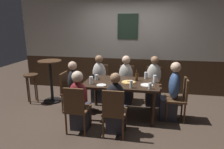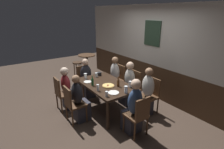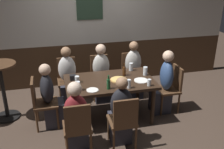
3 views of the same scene
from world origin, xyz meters
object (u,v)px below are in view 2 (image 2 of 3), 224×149
(person_mid_near, at_px, (79,102))
(plate_white_small, at_px, (88,82))
(chair_left_far, at_px, (118,78))
(condiment_caddy, at_px, (99,74))
(person_mid_far, at_px, (128,86))
(pint_glass_pale, at_px, (96,75))
(pizza, at_px, (108,86))
(person_head_west, at_px, (87,81))
(bar_stool, at_px, (78,66))
(dining_table, at_px, (106,87))
(chair_head_east, at_px, (139,114))
(pint_glass_amber, at_px, (130,84))
(highball_clear, at_px, (107,94))
(plate_white_large, at_px, (114,93))
(chair_right_far, at_px, (151,94))
(beer_glass_tall, at_px, (98,88))
(side_bar_table, at_px, (87,67))
(person_right_far, at_px, (146,95))
(chair_left_near, at_px, (62,92))
(chair_mid_near, at_px, (73,103))
(tumbler_water, at_px, (85,77))
(person_left_near, at_px, (68,91))
(tumbler_short, at_px, (126,90))
(person_head_east, at_px, (133,110))
(chair_mid_far, at_px, (133,85))
(beer_bottle_brown, at_px, (118,83))
(chair_head_west, at_px, (84,79))
(person_left_far, at_px, (114,79))

(person_mid_near, xyz_separation_m, plate_white_small, (-0.36, 0.41, 0.28))
(chair_left_far, height_order, condiment_caddy, chair_left_far)
(person_mid_far, relative_size, pint_glass_pale, 10.57)
(pizza, bearing_deg, person_head_west, 178.72)
(person_head_west, xyz_separation_m, bar_stool, (-1.26, 0.29, 0.09))
(dining_table, height_order, chair_head_east, chair_head_east)
(pint_glass_amber, bearing_deg, highball_clear, -82.76)
(pizza, distance_m, plate_white_large, 0.39)
(plate_white_small, bearing_deg, chair_head_east, 11.43)
(chair_right_far, height_order, beer_glass_tall, beer_glass_tall)
(chair_left_far, height_order, side_bar_table, side_bar_table)
(side_bar_table, relative_size, bar_stool, 1.46)
(chair_right_far, bearing_deg, side_bar_table, -169.91)
(person_head_west, bearing_deg, person_mid_near, -35.20)
(beer_glass_tall, distance_m, condiment_caddy, 1.01)
(dining_table, relative_size, person_right_far, 1.30)
(chair_left_far, xyz_separation_m, chair_left_near, (0.00, -1.76, 0.00))
(condiment_caddy, height_order, side_bar_table, side_bar_table)
(chair_left_near, xyz_separation_m, pint_glass_amber, (1.17, 1.24, 0.31))
(chair_mid_near, xyz_separation_m, tumbler_water, (-0.58, 0.63, 0.31))
(chair_mid_near, distance_m, plate_white_small, 0.72)
(person_left_near, distance_m, pint_glass_pale, 0.85)
(dining_table, bearing_deg, pizza, -9.82)
(chair_right_far, distance_m, tumbler_short, 0.86)
(person_mid_far, relative_size, tumbler_water, 7.78)
(person_mid_far, bearing_deg, chair_right_far, 13.45)
(pizza, bearing_deg, tumbler_water, -162.76)
(chair_right_far, xyz_separation_m, person_head_east, (0.35, -0.88, 0.01))
(person_right_far, relative_size, pizza, 4.10)
(pint_glass_amber, bearing_deg, beer_glass_tall, -109.81)
(person_mid_near, relative_size, pint_glass_pale, 10.13)
(beer_glass_tall, relative_size, plate_white_small, 0.78)
(dining_table, xyz_separation_m, tumbler_water, (-0.58, -0.25, 0.15))
(person_mid_far, distance_m, pizza, 0.80)
(chair_right_far, bearing_deg, chair_left_near, -127.38)
(chair_mid_far, relative_size, pint_glass_pale, 7.93)
(chair_mid_far, height_order, beer_bottle_brown, beer_bottle_brown)
(person_mid_near, bearing_deg, dining_table, 90.00)
(tumbler_short, distance_m, beer_glass_tall, 0.62)
(dining_table, distance_m, chair_head_west, 1.19)
(person_head_east, xyz_separation_m, pint_glass_amber, (-0.53, 0.36, 0.30))
(plate_white_small, bearing_deg, chair_left_far, 104.90)
(chair_mid_near, distance_m, beer_glass_tall, 0.65)
(person_head_west, xyz_separation_m, tumbler_water, (0.44, -0.25, 0.33))
(chair_head_west, relative_size, side_bar_table, 0.84)
(tumbler_short, bearing_deg, person_head_east, -12.97)
(highball_clear, height_order, plate_white_small, highball_clear)
(highball_clear, bearing_deg, tumbler_water, 174.82)
(chair_head_west, distance_m, highball_clear, 1.83)
(person_left_far, relative_size, person_head_west, 1.02)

